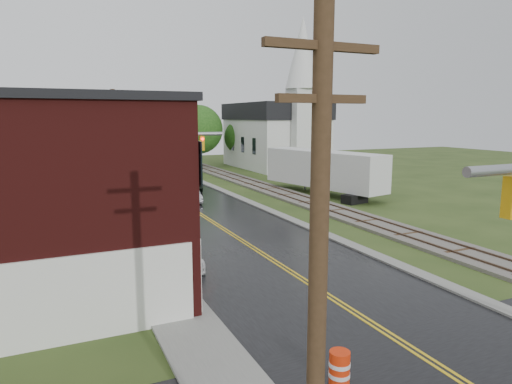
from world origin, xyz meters
TOP-DOWN VIEW (x-y plane):
  - main_road at (0.00, 30.00)m, footprint 10.00×90.00m
  - curb_right at (5.40, 35.00)m, footprint 0.80×70.00m
  - sidewalk_left at (-6.20, 25.00)m, footprint 2.40×50.00m
  - yellow_house at (-11.00, 26.00)m, footprint 8.00×7.00m
  - darkred_building at (-10.00, 35.00)m, footprint 7.00×6.00m
  - church at (20.00, 53.74)m, footprint 10.40×18.40m
  - railroad at (10.00, 35.00)m, footprint 3.20×80.00m
  - traffic_signal_far at (-3.47, 27.00)m, footprint 7.34×0.43m
  - utility_pole_a at (-6.80, 0.00)m, footprint 1.80×0.28m
  - utility_pole_b at (-6.80, 22.00)m, footprint 1.80×0.28m
  - utility_pole_c at (-6.80, 44.00)m, footprint 1.80×0.28m
  - tree_left_c at (-13.85, 39.90)m, footprint 6.00×6.00m
  - tree_left_e at (-8.85, 45.90)m, footprint 6.40×6.40m
  - suv_dark at (2.13, 38.79)m, footprint 2.48×5.04m
  - sedan_silver at (0.80, 32.77)m, footprint 1.57×3.76m
  - pickup_white at (-4.80, 16.13)m, footprint 2.00×4.18m
  - semi_trailer at (13.65, 31.60)m, footprint 5.85×13.92m
  - construction_barrel at (-3.32, 4.26)m, footprint 0.68×0.68m

SIDE VIEW (x-z plane):
  - main_road at x=0.00m, z-range -0.01..0.01m
  - curb_right at x=5.40m, z-range -0.06..0.06m
  - sidewalk_left at x=-6.20m, z-range -0.06..0.06m
  - railroad at x=10.00m, z-range -0.04..0.26m
  - construction_barrel at x=-3.32m, z-range 0.00..1.04m
  - pickup_white at x=-4.80m, z-range 0.00..1.17m
  - sedan_silver at x=0.80m, z-range 0.00..1.21m
  - suv_dark at x=2.13m, z-range 0.00..1.38m
  - darkred_building at x=-10.00m, z-range 0.00..4.40m
  - semi_trailer at x=13.65m, z-range 0.37..4.57m
  - yellow_house at x=-11.00m, z-range 0.00..6.40m
  - tree_left_c at x=-13.85m, z-range 0.69..8.34m
  - utility_pole_a at x=-6.80m, z-range 0.22..9.22m
  - utility_pole_b at x=-6.80m, z-range 0.22..9.22m
  - utility_pole_c at x=-6.80m, z-range 0.22..9.22m
  - tree_left_e at x=-8.85m, z-range 0.73..8.89m
  - traffic_signal_far at x=-3.47m, z-range 1.37..8.57m
  - church at x=20.00m, z-range -4.17..15.83m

